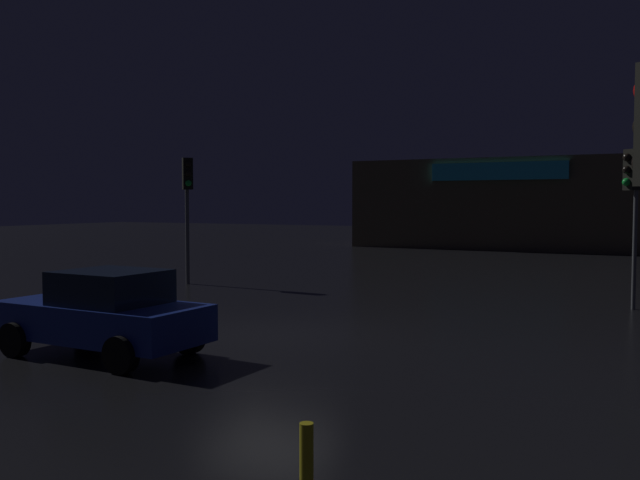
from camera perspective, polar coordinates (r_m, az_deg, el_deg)
ground_plane at (r=14.34m, az=-4.23°, el=-7.81°), size 120.00×120.00×0.00m
store_building at (r=42.55m, az=15.32°, el=2.88°), size 17.69×6.38×5.21m
traffic_signal_main at (r=19.07m, az=24.26°, el=4.00°), size 0.42×0.43×4.04m
traffic_signal_opposite at (r=23.25m, az=-10.84°, el=3.91°), size 0.42×0.42×4.17m
car_near at (r=12.88m, az=-17.30°, el=-5.77°), size 3.87×1.99×1.52m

